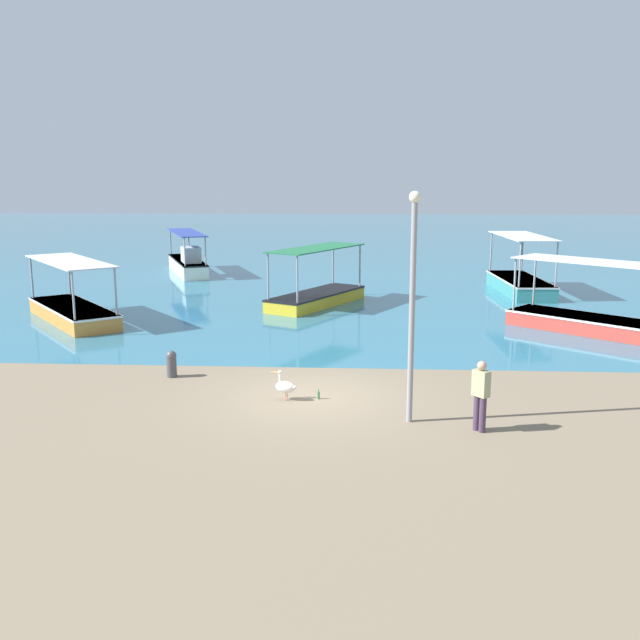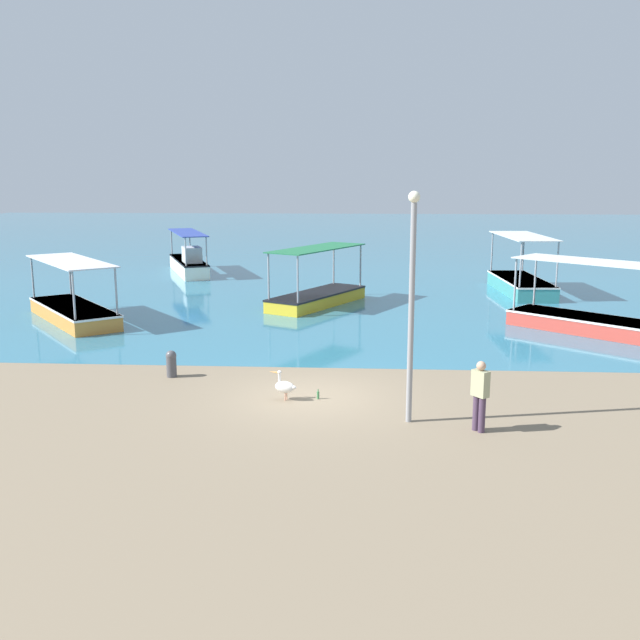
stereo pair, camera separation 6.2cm
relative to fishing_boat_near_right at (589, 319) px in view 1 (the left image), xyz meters
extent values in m
plane|color=#806F58|center=(-9.97, -8.72, -0.51)|extent=(120.00, 120.00, 0.00)
cube|color=teal|center=(-9.97, 39.28, -0.51)|extent=(110.00, 90.00, 0.00)
cube|color=#C44135|center=(0.00, 0.00, -0.20)|extent=(5.74, 5.35, 0.60)
cube|color=silver|center=(0.00, 0.00, 0.06)|extent=(5.80, 5.40, 0.08)
cylinder|color=#99999E|center=(-1.55, 2.42, 1.13)|extent=(0.08, 0.08, 2.07)
cylinder|color=#99999E|center=(-2.60, 1.21, 1.13)|extent=(0.08, 0.08, 2.07)
cube|color=silver|center=(0.00, 0.00, 2.20)|extent=(5.66, 5.29, 0.05)
cube|color=orange|center=(-20.45, 0.90, -0.19)|extent=(5.43, 6.10, 0.63)
cube|color=silver|center=(-20.45, 0.90, 0.09)|extent=(5.48, 6.16, 0.08)
cylinder|color=#99999E|center=(-17.99, -0.88, 1.03)|extent=(0.08, 0.08, 1.81)
cylinder|color=#99999E|center=(-19.23, -1.89, 1.03)|extent=(0.08, 0.08, 1.81)
cylinder|color=#99999E|center=(-21.67, 3.68, 1.03)|extent=(0.08, 0.08, 1.81)
cylinder|color=#99999E|center=(-22.92, 2.67, 1.03)|extent=(0.08, 0.08, 1.81)
cube|color=silver|center=(-20.45, 0.90, 1.97)|extent=(5.38, 6.01, 0.05)
cube|color=teal|center=(-0.61, 9.26, -0.13)|extent=(2.29, 6.34, 0.74)
cube|color=silver|center=(-0.61, 9.26, 0.19)|extent=(2.34, 6.38, 0.08)
cylinder|color=#99999E|center=(-1.63, 12.07, 1.29)|extent=(0.08, 0.08, 2.11)
cylinder|color=#99999E|center=(0.08, 12.17, 1.29)|extent=(0.08, 0.08, 2.11)
cylinder|color=#99999E|center=(-1.30, 6.34, 1.29)|extent=(0.08, 0.08, 2.11)
cylinder|color=#99999E|center=(0.40, 6.44, 1.29)|extent=(0.08, 0.08, 2.11)
cube|color=silver|center=(-0.61, 9.26, 2.37)|extent=(2.38, 6.15, 0.05)
cube|color=white|center=(-19.24, 15.50, -0.08)|extent=(3.89, 6.93, 0.84)
cube|color=black|center=(-19.24, 15.50, 0.30)|extent=(3.94, 6.98, 0.08)
cylinder|color=#99999E|center=(-20.98, 18.24, 1.14)|extent=(0.08, 0.08, 1.60)
cylinder|color=#99999E|center=(-19.89, 18.68, 1.14)|extent=(0.08, 0.08, 1.60)
cylinder|color=#99999E|center=(-18.58, 12.31, 1.14)|extent=(0.08, 0.08, 1.60)
cylinder|color=#99999E|center=(-17.50, 12.75, 1.14)|extent=(0.08, 0.08, 1.60)
cube|color=#2A3E8F|center=(-19.24, 15.50, 1.97)|extent=(3.91, 6.78, 0.05)
cube|color=silver|center=(-18.66, 14.06, 0.79)|extent=(1.48, 1.78, 0.91)
cube|color=gold|center=(-10.71, 5.12, -0.21)|extent=(4.39, 6.04, 0.59)
cube|color=black|center=(-10.71, 5.12, 0.05)|extent=(4.44, 6.09, 0.08)
cylinder|color=#99999E|center=(-11.35, 2.38, 1.09)|extent=(0.08, 0.08, 2.01)
cylinder|color=#99999E|center=(-12.68, 3.11, 1.09)|extent=(0.08, 0.08, 2.01)
cylinder|color=#99999E|center=(-8.75, 7.14, 1.09)|extent=(0.08, 0.08, 2.01)
cylinder|color=#99999E|center=(-10.07, 7.86, 1.09)|extent=(0.08, 0.08, 2.01)
cube|color=#226B43|center=(-10.71, 5.12, 2.12)|extent=(4.38, 5.91, 0.05)
cylinder|color=#E0997A|center=(-10.66, -9.05, -0.40)|extent=(0.03, 0.03, 0.22)
cylinder|color=#E0997A|center=(-10.62, -8.96, -0.40)|extent=(0.03, 0.03, 0.22)
ellipsoid|color=white|center=(-10.67, -9.00, -0.15)|extent=(0.62, 0.45, 0.32)
ellipsoid|color=white|center=(-10.43, -9.08, -0.13)|extent=(0.19, 0.17, 0.10)
cylinder|color=white|center=(-10.81, -8.95, 0.07)|extent=(0.07, 0.07, 0.26)
sphere|color=white|center=(-10.81, -8.95, 0.24)|extent=(0.11, 0.11, 0.11)
cone|color=#E5933F|center=(-10.97, -8.89, 0.23)|extent=(0.30, 0.15, 0.06)
cylinder|color=gray|center=(-7.48, -10.50, 2.13)|extent=(0.14, 0.14, 5.28)
sphere|color=#EAEACC|center=(-7.48, -10.50, 4.88)|extent=(0.28, 0.28, 0.28)
cylinder|color=#47474C|center=(-14.27, -6.99, -0.20)|extent=(0.30, 0.30, 0.61)
sphere|color=#4C4C51|center=(-14.27, -6.99, 0.14)|extent=(0.31, 0.31, 0.31)
cylinder|color=#433148|center=(-5.94, -11.00, -0.08)|extent=(0.16, 0.16, 0.85)
cylinder|color=#433148|center=(-5.83, -11.14, -0.08)|extent=(0.16, 0.16, 0.85)
cube|color=tan|center=(-5.89, -11.07, 0.65)|extent=(0.42, 0.45, 0.62)
sphere|color=tan|center=(-5.89, -11.07, 1.07)|extent=(0.22, 0.22, 0.22)
cylinder|color=#3F7F4C|center=(-9.79, -8.86, -0.41)|extent=(0.07, 0.07, 0.20)
cylinder|color=#3F7F4C|center=(-9.79, -8.86, -0.27)|extent=(0.03, 0.03, 0.07)
camera|label=1|loc=(-8.70, -27.09, 5.38)|focal=40.00mm
camera|label=2|loc=(-8.64, -27.09, 5.38)|focal=40.00mm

